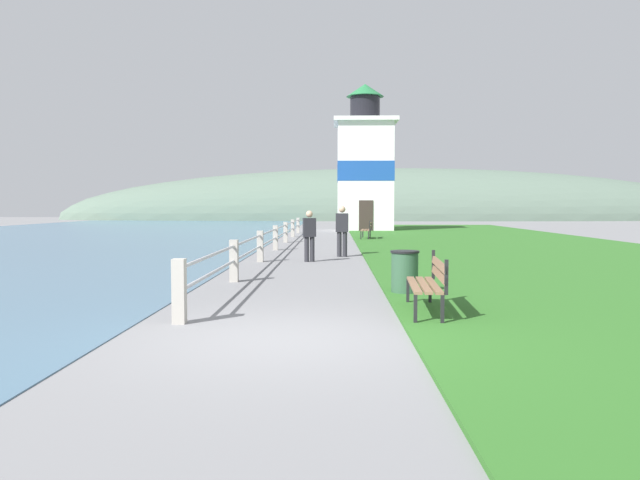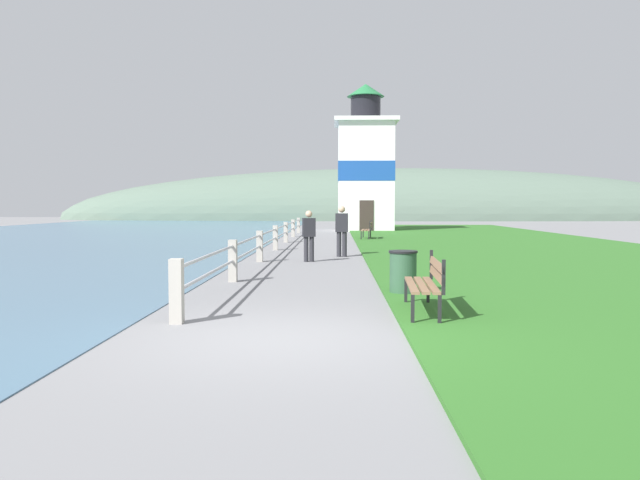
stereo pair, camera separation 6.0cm
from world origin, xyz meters
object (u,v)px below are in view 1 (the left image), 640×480
object	(u,v)px
lighthouse	(365,168)
person_by_railing	(342,229)
person_strolling	(309,234)
trash_bin	(405,273)
park_bench_midway	(368,229)
park_bench_near	(430,280)

from	to	relation	value
lighthouse	person_by_railing	xyz separation A→B (m)	(-1.77, -21.17, -3.25)
person_strolling	person_by_railing	distance (m)	2.08
lighthouse	person_strolling	bearing A→B (deg)	-96.86
person_strolling	trash_bin	size ratio (longest dim) A/B	1.82
person_strolling	person_by_railing	size ratio (longest dim) A/B	0.92
person_by_railing	park_bench_midway	bearing A→B (deg)	-4.29
person_strolling	trash_bin	xyz separation A→B (m)	(2.06, -6.90, -0.40)
park_bench_midway	trash_bin	world-z (taller)	park_bench_midway
trash_bin	person_strolling	bearing A→B (deg)	106.60
lighthouse	person_by_railing	bearing A→B (deg)	-94.78
trash_bin	lighthouse	bearing A→B (deg)	88.64
park_bench_near	lighthouse	bearing A→B (deg)	-87.55
person_strolling	park_bench_near	bearing A→B (deg)	-179.70
park_bench_near	lighthouse	world-z (taller)	lighthouse
park_bench_midway	person_strolling	world-z (taller)	person_strolling
park_bench_near	trash_bin	bearing A→B (deg)	-82.80
lighthouse	trash_bin	size ratio (longest dim) A/B	11.50
lighthouse	person_by_railing	size ratio (longest dim) A/B	5.80
park_bench_near	person_strolling	xyz separation A→B (m)	(-2.20, 9.03, 0.29)
park_bench_near	person_by_railing	world-z (taller)	person_by_railing
lighthouse	person_strolling	xyz separation A→B (m)	(-2.77, -22.99, -3.33)
person_by_railing	park_bench_near	bearing A→B (deg)	-170.32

